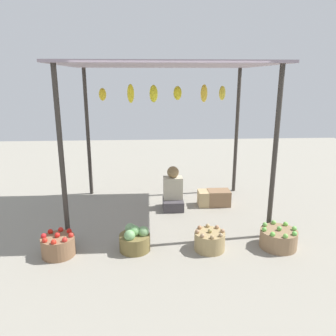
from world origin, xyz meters
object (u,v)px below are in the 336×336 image
basket_green_apples (278,238)px  vendor_person (173,193)px  basket_cabbages (135,240)px  wooden_crate_near_vendor (210,198)px  basket_potatoes (210,241)px  basket_red_tomatoes (58,245)px  wooden_crate_stacked_rear (219,198)px

basket_green_apples → vendor_person: bearing=131.9°
basket_cabbages → wooden_crate_near_vendor: bearing=49.8°
vendor_person → basket_potatoes: vendor_person is taller
vendor_person → basket_cabbages: bearing=-113.3°
basket_cabbages → basket_potatoes: 1.03m
vendor_person → basket_red_tomatoes: bearing=-136.8°
basket_green_apples → basket_red_tomatoes: bearing=-179.4°
wooden_crate_near_vendor → wooden_crate_stacked_rear: 0.17m
wooden_crate_stacked_rear → basket_potatoes: bearing=-106.1°
basket_red_tomatoes → basket_cabbages: basket_cabbages is taller
basket_cabbages → basket_green_apples: 2.00m
basket_potatoes → basket_green_apples: bearing=0.5°
vendor_person → wooden_crate_near_vendor: vendor_person is taller
wooden_crate_stacked_rear → wooden_crate_near_vendor: bearing=179.7°
basket_red_tomatoes → basket_potatoes: bearing=0.6°
basket_red_tomatoes → basket_potatoes: 2.04m
basket_red_tomatoes → wooden_crate_stacked_rear: basket_red_tomatoes is taller
basket_red_tomatoes → wooden_crate_near_vendor: bearing=35.1°
basket_potatoes → wooden_crate_stacked_rear: bearing=73.9°
wooden_crate_stacked_rear → vendor_person: bearing=-173.7°
basket_red_tomatoes → basket_green_apples: 3.01m
basket_cabbages → wooden_crate_stacked_rear: size_ratio=1.05×
vendor_person → wooden_crate_near_vendor: (0.69, 0.10, -0.16)m
basket_green_apples → wooden_crate_near_vendor: bearing=112.6°
vendor_person → basket_red_tomatoes: (-1.65, -1.55, -0.16)m
wooden_crate_near_vendor → wooden_crate_stacked_rear: (0.17, -0.00, 0.00)m
vendor_person → basket_potatoes: size_ratio=1.86×
vendor_person → wooden_crate_near_vendor: bearing=7.8°
basket_red_tomatoes → basket_cabbages: (1.01, 0.07, 0.01)m
basket_green_apples → wooden_crate_stacked_rear: basket_green_apples is taller
basket_cabbages → wooden_crate_near_vendor: 2.06m
wooden_crate_near_vendor → vendor_person: bearing=-172.2°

